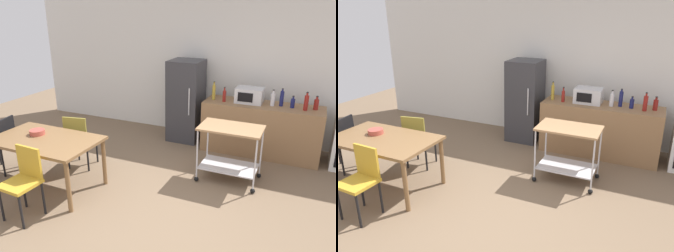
% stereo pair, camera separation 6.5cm
% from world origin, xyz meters
% --- Properties ---
extents(ground_plane, '(12.00, 12.00, 0.00)m').
position_xyz_m(ground_plane, '(0.00, 0.00, 0.00)').
color(ground_plane, brown).
extents(back_wall, '(8.40, 0.12, 2.90)m').
position_xyz_m(back_wall, '(0.00, 3.20, 1.45)').
color(back_wall, silver).
rests_on(back_wall, ground_plane).
extents(kitchen_counter, '(2.00, 0.64, 0.90)m').
position_xyz_m(kitchen_counter, '(0.90, 2.60, 0.45)').
color(kitchen_counter, olive).
rests_on(kitchen_counter, ground_plane).
extents(dining_table, '(1.50, 0.90, 0.75)m').
position_xyz_m(dining_table, '(-1.66, 0.15, 0.67)').
color(dining_table, brown).
rests_on(dining_table, ground_plane).
extents(chair_mustard, '(0.42, 0.42, 0.89)m').
position_xyz_m(chair_mustard, '(-1.41, -0.51, 0.52)').
color(chair_mustard, gold).
rests_on(chair_mustard, ground_plane).
extents(chair_black, '(0.47, 0.47, 0.89)m').
position_xyz_m(chair_black, '(-2.65, 0.23, 0.52)').
color(chair_black, black).
rests_on(chair_black, ground_plane).
extents(chair_olive, '(0.47, 0.47, 0.89)m').
position_xyz_m(chair_olive, '(-1.64, 0.84, 0.52)').
color(chair_olive, olive).
rests_on(chair_olive, ground_plane).
extents(refrigerator, '(0.60, 0.63, 1.55)m').
position_xyz_m(refrigerator, '(-0.55, 2.70, 0.78)').
color(refrigerator, '#333338').
rests_on(refrigerator, ground_plane).
extents(kitchen_cart, '(0.91, 0.57, 0.85)m').
position_xyz_m(kitchen_cart, '(0.65, 1.41, 0.57)').
color(kitchen_cart, '#A37A51').
rests_on(kitchen_cart, ground_plane).
extents(bottle_soda, '(0.06, 0.06, 0.33)m').
position_xyz_m(bottle_soda, '(0.03, 2.57, 1.04)').
color(bottle_soda, gold).
rests_on(bottle_soda, kitchen_counter).
extents(bottle_sparkling_water, '(0.06, 0.06, 0.26)m').
position_xyz_m(bottle_sparkling_water, '(0.24, 2.51, 1.01)').
color(bottle_sparkling_water, maroon).
rests_on(bottle_sparkling_water, kitchen_counter).
extents(microwave, '(0.46, 0.35, 0.26)m').
position_xyz_m(microwave, '(0.66, 2.63, 1.03)').
color(microwave, silver).
rests_on(microwave, kitchen_counter).
extents(bottle_vinegar, '(0.07, 0.07, 0.28)m').
position_xyz_m(bottle_vinegar, '(1.05, 2.59, 1.01)').
color(bottle_vinegar, silver).
rests_on(bottle_vinegar, kitchen_counter).
extents(bottle_hot_sauce, '(0.06, 0.06, 0.30)m').
position_xyz_m(bottle_hot_sauce, '(1.19, 2.64, 1.03)').
color(bottle_hot_sauce, navy).
rests_on(bottle_hot_sauce, kitchen_counter).
extents(bottle_olive_oil, '(0.07, 0.07, 0.20)m').
position_xyz_m(bottle_olive_oil, '(1.37, 2.60, 0.98)').
color(bottle_olive_oil, navy).
rests_on(bottle_olive_oil, kitchen_counter).
extents(bottle_sesame_oil, '(0.07, 0.07, 0.30)m').
position_xyz_m(bottle_sesame_oil, '(1.58, 2.54, 1.03)').
color(bottle_sesame_oil, maroon).
rests_on(bottle_sesame_oil, kitchen_counter).
extents(bottle_wine, '(0.08, 0.08, 0.23)m').
position_xyz_m(bottle_wine, '(1.73, 2.65, 0.99)').
color(bottle_wine, maroon).
rests_on(bottle_wine, kitchen_counter).
extents(fruit_bowl, '(0.21, 0.21, 0.07)m').
position_xyz_m(fruit_bowl, '(-1.88, 0.23, 0.78)').
color(fruit_bowl, '#B24C3F').
rests_on(fruit_bowl, dining_table).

